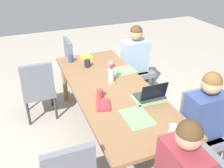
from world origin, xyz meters
TOP-DOWN VIEW (x-y plane):
  - ground_plane at (0.00, 0.00)m, footprint 10.00×10.00m
  - dining_table at (0.00, 0.00)m, footprint 2.32×0.92m
  - chair_far_left_near at (0.77, 0.75)m, footprint 0.44×0.44m
  - person_far_left_near at (0.85, 0.69)m, footprint 0.36×0.40m
  - chair_far_left_mid at (-0.92, 0.79)m, footprint 0.44×0.44m
  - person_far_left_mid at (-0.84, 0.73)m, footprint 0.36×0.40m
  - chair_head_left_right_mid at (-1.43, -0.09)m, footprint 0.44×0.44m
  - chair_near_right_far at (-0.75, -0.81)m, footprint 0.44×0.44m
  - flower_vase at (-0.14, 0.05)m, footprint 0.09×0.09m
  - placemat_far_left_near at (0.38, 0.30)m, footprint 0.29×0.38m
  - placemat_far_left_mid at (-0.38, 0.30)m, footprint 0.28×0.38m
  - placemat_head_right_left_far at (0.65, 0.01)m, footprint 0.36×0.26m
  - laptop_far_left_near at (0.38, 0.32)m, footprint 0.22×0.32m
  - coffee_mug_near_left at (-0.94, -0.28)m, footprint 0.08×0.08m
  - coffee_mug_near_right at (0.16, -0.21)m, footprint 0.07×0.07m
  - coffee_mug_centre_left at (-0.68, -0.10)m, footprint 0.09×0.09m
  - coffee_mug_centre_right at (0.99, 0.21)m, footprint 0.08×0.08m
  - book_red_cover at (0.34, -0.24)m, footprint 0.23×0.19m
  - book_blue_cover at (-0.98, -0.03)m, footprint 0.22×0.17m

SIDE VIEW (x-z plane):
  - ground_plane at x=0.00m, z-range 0.00..0.00m
  - chair_far_left_near at x=0.77m, z-range 0.05..0.95m
  - chair_far_left_mid at x=-0.92m, z-range 0.05..0.95m
  - chair_head_left_right_mid at x=-1.43m, z-range 0.05..0.95m
  - chair_near_right_far at x=-0.75m, z-range 0.05..0.95m
  - person_far_left_near at x=0.85m, z-range -0.07..1.12m
  - person_far_left_mid at x=-0.84m, z-range -0.07..1.12m
  - dining_table at x=0.00m, z-range 0.29..1.02m
  - placemat_far_left_near at x=0.38m, z-range 0.73..0.73m
  - placemat_far_left_mid at x=-0.38m, z-range 0.73..0.73m
  - placemat_head_right_left_far at x=0.65m, z-range 0.73..0.73m
  - book_red_cover at x=0.34m, z-range 0.73..0.76m
  - book_blue_cover at x=-0.98m, z-range 0.73..0.77m
  - coffee_mug_centre_right at x=0.99m, z-range 0.73..0.81m
  - laptop_far_left_near at x=0.38m, z-range 0.67..0.88m
  - coffee_mug_near_right at x=0.16m, z-range 0.73..0.82m
  - coffee_mug_centre_left at x=-0.68m, z-range 0.73..0.83m
  - coffee_mug_near_left at x=-0.94m, z-range 0.73..0.84m
  - flower_vase at x=-0.14m, z-range 0.74..1.04m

